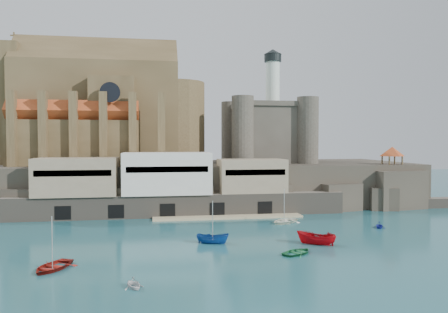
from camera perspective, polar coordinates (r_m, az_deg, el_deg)
name	(u,v)px	position (r m, az deg, el deg)	size (l,w,h in m)	color
ground	(235,238)	(70.59, 1.40, -10.56)	(300.00, 300.00, 0.00)	#1A4D56
promontory	(205,183)	(108.33, -2.49, -3.52)	(100.00, 36.00, 10.00)	#2B2620
quay	(166,186)	(91.32, -7.57, -3.85)	(70.00, 12.00, 13.05)	#6F6658
church	(106,113)	(110.42, -15.15, 5.45)	(47.00, 25.93, 30.51)	brown
castle_keep	(267,130)	(112.56, 5.67, 3.50)	(21.20, 21.20, 29.30)	#413C33
rock_outcrop	(392,190)	(108.92, 21.09, -4.11)	(14.50, 10.50, 8.70)	#2B2620
pavilion	(392,153)	(108.49, 21.11, 0.48)	(6.40, 6.40, 5.40)	brown
boat_0	(53,269)	(57.85, -21.49, -13.52)	(4.41, 1.28, 6.18)	maroon
boat_1	(134,288)	(48.56, -11.72, -16.47)	(2.49, 1.52, 2.89)	silver
boat_2	(213,243)	(66.82, -1.50, -11.28)	(1.86, 1.91, 4.95)	navy
boat_3	(298,254)	(61.84, 9.60, -12.40)	(3.64, 1.06, 5.10)	#237742
boat_5	(316,244)	(67.52, 11.93, -11.18)	(2.19, 2.25, 5.82)	#AF0810
boat_6	(284,223)	(83.72, 7.86, -8.58)	(4.46, 1.29, 6.25)	white
boat_7	(379,228)	(83.08, 19.61, -8.76)	(2.44, 1.49, 2.83)	#182396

